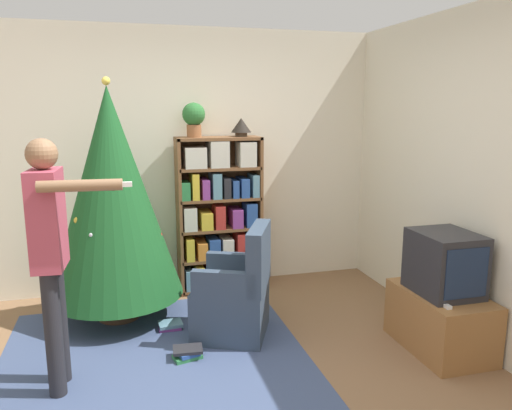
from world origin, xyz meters
TOP-DOWN VIEW (x-y plane):
  - ground_plane at (0.00, 0.00)m, footprint 14.00×14.00m
  - wall_back at (0.00, 2.14)m, footprint 8.00×0.10m
  - wall_right at (2.04, 0.00)m, footprint 0.10×8.00m
  - area_rug at (-0.41, 0.59)m, footprint 2.23×2.15m
  - bookshelf at (0.35, 1.89)m, footprint 0.83×0.34m
  - tv_stand at (1.72, 0.16)m, footprint 0.50×0.79m
  - television at (1.72, 0.16)m, footprint 0.42×0.50m
  - game_remote at (1.57, -0.07)m, footprint 0.04×0.12m
  - christmas_tree at (-0.66, 1.41)m, footprint 1.13×1.13m
  - armchair at (0.26, 0.81)m, footprint 0.75×0.74m
  - standing_person at (-1.04, 0.35)m, footprint 0.62×0.50m
  - potted_plant at (0.11, 1.90)m, footprint 0.22×0.22m
  - table_lamp at (0.58, 1.90)m, footprint 0.20×0.20m
  - book_pile_near_tree at (-0.25, 1.06)m, footprint 0.20×0.17m
  - book_pile_by_chair at (-0.18, 0.51)m, footprint 0.23×0.19m

SIDE VIEW (x-z plane):
  - ground_plane at x=0.00m, z-range 0.00..0.00m
  - area_rug at x=-0.41m, z-range 0.00..0.01m
  - book_pile_near_tree at x=-0.25m, z-range 0.00..0.06m
  - book_pile_by_chair at x=-0.18m, z-range 0.00..0.09m
  - tv_stand at x=1.72m, z-range 0.00..0.46m
  - armchair at x=0.26m, z-range -0.14..0.78m
  - game_remote at x=1.57m, z-range 0.46..0.48m
  - television at x=1.72m, z-range 0.46..0.93m
  - bookshelf at x=0.35m, z-range 0.00..1.55m
  - standing_person at x=-1.04m, z-range 0.16..1.81m
  - christmas_tree at x=-0.66m, z-range 0.07..2.15m
  - wall_back at x=0.00m, z-range 0.00..2.60m
  - wall_right at x=2.04m, z-range 0.00..2.60m
  - table_lamp at x=0.58m, z-range 1.56..1.74m
  - potted_plant at x=0.11m, z-range 1.57..1.90m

